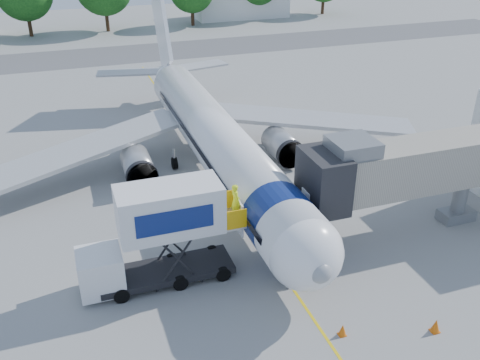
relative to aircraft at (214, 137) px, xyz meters
name	(u,v)px	position (x,y,z in m)	size (l,w,h in m)	color
ground	(233,200)	(0.00, -4.12, -2.95)	(160.00, 160.00, 0.00)	#989895
guidance_line	(233,200)	(0.00, -4.12, -2.94)	(0.15, 70.00, 0.01)	yellow
taxiway_strip	(133,54)	(0.00, 37.88, -2.94)	(120.00, 10.00, 0.01)	#59595B
aircraft	(214,137)	(0.00, 0.00, 0.00)	(34.17, 37.73, 11.35)	white
jet_bridge	(404,168)	(7.99, -11.12, 1.39)	(13.90, 3.20, 6.60)	#AAA491
catering_hiloader	(159,237)	(-6.26, -11.12, -0.18)	(8.55, 2.44, 5.50)	black
safety_cone_a	(436,326)	(4.98, -19.03, -2.61)	(0.44, 0.44, 0.70)	#E15F0B
safety_cone_b	(342,330)	(0.78, -17.82, -2.65)	(0.39, 0.39, 0.61)	#E15F0B
outbuilding_right	(240,1)	(22.00, 57.88, -0.29)	(16.40, 7.40, 5.30)	silver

